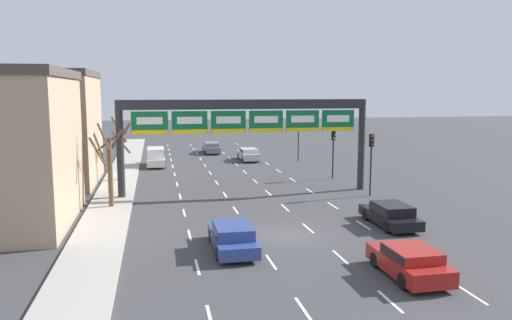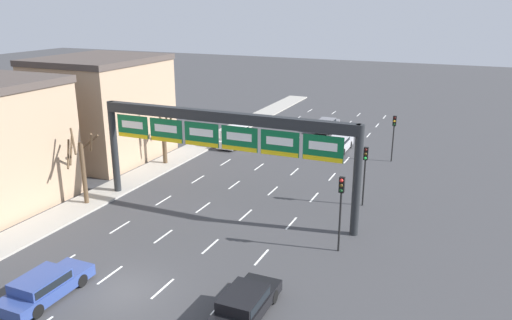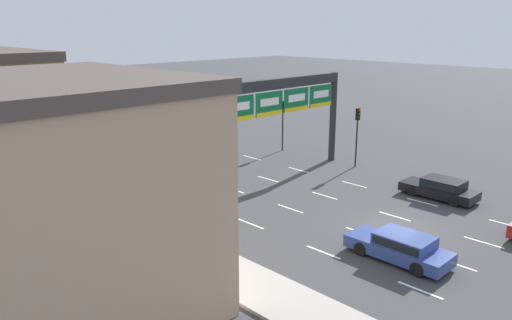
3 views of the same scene
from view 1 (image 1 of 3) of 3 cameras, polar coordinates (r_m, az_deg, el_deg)
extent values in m
plane|color=#3D3D3F|center=(26.95, 3.22, -8.56)|extent=(220.00, 220.00, 0.00)
cube|color=#A8A399|center=(26.29, -17.86, -9.19)|extent=(2.80, 110.00, 0.15)
cube|color=white|center=(17.79, -5.29, -17.51)|extent=(0.12, 2.00, 0.01)
cube|color=white|center=(22.40, -6.71, -12.06)|extent=(0.12, 2.00, 0.01)
cube|color=white|center=(27.14, -7.61, -8.49)|extent=(0.12, 2.00, 0.01)
cube|color=white|center=(31.96, -8.22, -5.99)|extent=(0.12, 2.00, 0.01)
cube|color=white|center=(36.83, -8.67, -4.14)|extent=(0.12, 2.00, 0.01)
cube|color=white|center=(41.73, -9.02, -2.73)|extent=(0.12, 2.00, 0.01)
cube|color=white|center=(46.65, -9.29, -1.61)|extent=(0.12, 2.00, 0.01)
cube|color=white|center=(51.59, -9.51, -0.71)|extent=(0.12, 2.00, 0.01)
cube|color=white|center=(56.53, -9.69, 0.03)|extent=(0.12, 2.00, 0.01)
cube|color=white|center=(61.49, -9.84, 0.66)|extent=(0.12, 2.00, 0.01)
cube|color=white|center=(66.45, -9.97, 1.19)|extent=(0.12, 2.00, 0.01)
cube|color=white|center=(71.42, -10.08, 1.65)|extent=(0.12, 2.00, 0.01)
cube|color=white|center=(18.40, 5.43, -16.62)|extent=(0.12, 2.00, 0.01)
cube|color=white|center=(22.88, 1.73, -11.57)|extent=(0.12, 2.00, 0.01)
cube|color=white|center=(27.54, -0.67, -8.18)|extent=(0.12, 2.00, 0.01)
cube|color=white|center=(32.30, -2.34, -5.76)|extent=(0.12, 2.00, 0.01)
cube|color=white|center=(37.12, -3.57, -3.97)|extent=(0.12, 2.00, 0.01)
cube|color=white|center=(41.99, -4.51, -2.59)|extent=(0.12, 2.00, 0.01)
cube|color=white|center=(46.88, -5.26, -1.49)|extent=(0.12, 2.00, 0.01)
cube|color=white|center=(51.80, -5.86, -0.61)|extent=(0.12, 2.00, 0.01)
cube|color=white|center=(56.73, -6.36, 0.13)|extent=(0.12, 2.00, 0.01)
cube|color=white|center=(61.67, -6.78, 0.74)|extent=(0.12, 2.00, 0.01)
cube|color=white|center=(66.62, -7.13, 1.27)|extent=(0.12, 2.00, 0.01)
cube|color=white|center=(71.57, -7.44, 1.72)|extent=(0.12, 2.00, 0.01)
cube|color=white|center=(19.54, 15.08, -15.35)|extent=(0.12, 2.00, 0.01)
cube|color=white|center=(23.81, 9.63, -10.89)|extent=(0.12, 2.00, 0.01)
cube|color=white|center=(28.32, 5.97, -7.76)|extent=(0.12, 2.00, 0.01)
cube|color=white|center=(32.97, 3.36, -5.49)|extent=(0.12, 2.00, 0.01)
cube|color=white|center=(37.71, 1.41, -3.77)|extent=(0.12, 2.00, 0.01)
cube|color=white|center=(42.50, -0.09, -2.43)|extent=(0.12, 2.00, 0.01)
cube|color=white|center=(47.35, -1.28, -1.37)|extent=(0.12, 2.00, 0.01)
cube|color=white|center=(52.22, -2.25, -0.50)|extent=(0.12, 2.00, 0.01)
cube|color=white|center=(57.11, -3.06, 0.21)|extent=(0.12, 2.00, 0.01)
cube|color=white|center=(62.02, -3.74, 0.82)|extent=(0.12, 2.00, 0.01)
cube|color=white|center=(66.94, -4.31, 1.34)|extent=(0.12, 2.00, 0.01)
cube|color=white|center=(71.88, -4.81, 1.78)|extent=(0.12, 2.00, 0.01)
cube|color=white|center=(21.15, 23.35, -13.91)|extent=(0.12, 2.00, 0.01)
cube|color=white|center=(25.14, 16.77, -10.10)|extent=(0.12, 2.00, 0.01)
cube|color=white|center=(29.45, 12.15, -7.29)|extent=(0.12, 2.00, 0.01)
cube|color=white|center=(33.94, 8.77, -5.18)|extent=(0.12, 2.00, 0.01)
cube|color=white|center=(38.56, 6.21, -3.55)|extent=(0.12, 2.00, 0.01)
cube|color=white|center=(43.27, 4.20, -2.27)|extent=(0.12, 2.00, 0.01)
cube|color=white|center=(48.03, 2.60, -1.24)|extent=(0.12, 2.00, 0.01)
cube|color=white|center=(52.84, 1.28, -0.40)|extent=(0.12, 2.00, 0.01)
cube|color=white|center=(57.68, 0.19, 0.30)|extent=(0.12, 2.00, 0.01)
cube|color=white|center=(62.54, -0.74, 0.90)|extent=(0.12, 2.00, 0.01)
cube|color=white|center=(67.43, -1.53, 1.40)|extent=(0.12, 2.00, 0.01)
cube|color=white|center=(72.33, -2.21, 1.84)|extent=(0.12, 2.00, 0.01)
cylinder|color=#232628|center=(36.34, -15.26, 1.10)|extent=(0.52, 0.52, 7.01)
cylinder|color=#232628|center=(39.49, 11.95, 1.73)|extent=(0.52, 0.52, 7.01)
cube|color=#232628|center=(36.63, -1.09, 6.38)|extent=(18.10, 0.60, 0.70)
cube|color=#0C6033|center=(35.75, -12.06, 4.18)|extent=(2.53, 0.08, 1.59)
cube|color=white|center=(35.70, -12.06, 4.41)|extent=(1.77, 0.02, 0.51)
cube|color=yellow|center=(35.75, -12.03, 3.14)|extent=(2.48, 0.02, 0.29)
cube|color=#0C6033|center=(35.83, -7.59, 4.29)|extent=(2.53, 0.08, 1.59)
cube|color=white|center=(35.78, -7.59, 4.52)|extent=(1.77, 0.02, 0.51)
cube|color=yellow|center=(35.83, -7.57, 3.25)|extent=(2.48, 0.02, 0.29)
cube|color=#0C6033|center=(36.12, -3.17, 4.38)|extent=(2.53, 0.08, 1.59)
cube|color=white|center=(36.07, -3.16, 4.60)|extent=(1.77, 0.02, 0.51)
cube|color=yellow|center=(36.13, -3.15, 3.35)|extent=(2.48, 0.02, 0.29)
cube|color=#0C6033|center=(36.63, 1.16, 4.44)|extent=(2.53, 0.08, 1.59)
cube|color=white|center=(36.58, 1.17, 4.66)|extent=(1.77, 0.02, 0.51)
cube|color=yellow|center=(36.63, 1.17, 3.42)|extent=(2.48, 0.02, 0.29)
cube|color=#0C6033|center=(37.34, 5.34, 4.47)|extent=(2.53, 0.08, 1.59)
cube|color=white|center=(37.28, 5.37, 4.69)|extent=(1.77, 0.02, 0.51)
cube|color=yellow|center=(37.34, 5.35, 3.47)|extent=(2.48, 0.02, 0.29)
cube|color=#0C6033|center=(38.23, 9.35, 4.48)|extent=(2.53, 0.08, 1.59)
cube|color=white|center=(38.18, 9.38, 4.69)|extent=(1.77, 0.02, 0.51)
cube|color=yellow|center=(38.23, 9.36, 3.50)|extent=(2.48, 0.02, 0.29)
cube|color=tan|center=(44.23, -23.68, 3.02)|extent=(9.01, 10.41, 8.75)
cube|color=#4C423D|center=(44.13, -24.01, 9.01)|extent=(9.19, 10.62, 0.50)
cube|color=#B7B7BC|center=(55.20, -0.89, 0.54)|extent=(1.83, 4.77, 0.71)
cube|color=#B7B7BC|center=(54.85, -0.83, 1.10)|extent=(1.69, 2.48, 0.44)
cube|color=black|center=(54.85, -0.83, 1.10)|extent=(1.72, 2.28, 0.31)
cylinder|color=black|center=(56.48, -1.98, 0.47)|extent=(0.22, 0.66, 0.66)
cylinder|color=black|center=(56.78, -0.33, 0.51)|extent=(0.22, 0.66, 0.66)
cylinder|color=black|center=(53.69, -1.48, 0.08)|extent=(0.22, 0.66, 0.66)
cylinder|color=black|center=(54.00, 0.26, 0.13)|extent=(0.22, 0.66, 0.66)
cube|color=maroon|center=(22.00, 17.01, -11.27)|extent=(1.92, 4.22, 0.67)
cube|color=maroon|center=(21.62, 17.39, -10.11)|extent=(1.76, 2.20, 0.42)
cube|color=black|center=(21.62, 17.39, -10.11)|extent=(1.80, 2.02, 0.30)
cylinder|color=black|center=(22.76, 13.48, -11.04)|extent=(0.22, 0.66, 0.66)
cylinder|color=black|center=(23.52, 17.40, -10.56)|extent=(0.22, 0.66, 0.66)
cylinder|color=black|center=(20.63, 16.51, -13.16)|extent=(0.22, 0.66, 0.66)
cylinder|color=black|center=(21.47, 20.72, -12.51)|extent=(0.22, 0.66, 0.66)
cube|color=navy|center=(24.44, -2.75, -9.08)|extent=(1.87, 4.81, 0.59)
cube|color=navy|center=(24.01, -2.65, -8.01)|extent=(1.72, 2.50, 0.52)
cube|color=black|center=(24.01, -2.65, -8.01)|extent=(1.76, 2.30, 0.38)
cylinder|color=black|center=(25.76, -5.12, -8.60)|extent=(0.22, 0.66, 0.66)
cylinder|color=black|center=(25.99, -1.36, -8.42)|extent=(0.22, 0.66, 0.66)
cylinder|color=black|center=(23.02, -4.31, -10.61)|extent=(0.22, 0.66, 0.66)
cylinder|color=black|center=(23.28, -0.10, -10.38)|extent=(0.22, 0.66, 0.66)
cube|color=silver|center=(51.88, -11.36, -0.08)|extent=(1.80, 4.83, 0.73)
cube|color=silver|center=(51.72, -11.39, 0.83)|extent=(1.65, 3.38, 0.95)
cube|color=black|center=(51.72, -11.39, 0.83)|extent=(1.69, 3.11, 0.68)
cylinder|color=black|center=(53.35, -12.23, -0.15)|extent=(0.22, 0.66, 0.66)
cylinder|color=black|center=(53.35, -10.49, -0.10)|extent=(0.22, 0.66, 0.66)
cylinder|color=black|center=(50.48, -12.27, -0.60)|extent=(0.22, 0.66, 0.66)
cylinder|color=black|center=(50.48, -10.43, -0.55)|extent=(0.22, 0.66, 0.66)
cube|color=slate|center=(61.97, -5.14, 1.30)|extent=(1.77, 4.89, 0.70)
cube|color=slate|center=(61.61, -5.11, 1.80)|extent=(1.63, 2.54, 0.45)
cube|color=black|center=(61.61, -5.11, 1.80)|extent=(1.67, 2.34, 0.32)
cylinder|color=black|center=(63.36, -6.00, 1.24)|extent=(0.22, 0.66, 0.66)
cylinder|color=black|center=(63.53, -4.57, 1.28)|extent=(0.22, 0.66, 0.66)
cylinder|color=black|center=(60.46, -5.73, 0.92)|extent=(0.22, 0.66, 0.66)
cylinder|color=black|center=(60.64, -4.23, 0.96)|extent=(0.22, 0.66, 0.66)
cube|color=black|center=(29.68, 15.01, -6.32)|extent=(1.82, 4.64, 0.55)
cube|color=black|center=(29.31, 15.29, -5.41)|extent=(1.68, 2.41, 0.55)
cube|color=black|center=(29.31, 15.29, -5.41)|extent=(1.71, 2.22, 0.40)
cylinder|color=black|center=(30.59, 12.45, -6.10)|extent=(0.22, 0.66, 0.66)
cylinder|color=black|center=(31.28, 15.23, -5.88)|extent=(0.22, 0.66, 0.66)
cylinder|color=black|center=(28.15, 14.75, -7.39)|extent=(0.22, 0.66, 0.66)
cylinder|color=black|center=(28.90, 17.71, -7.11)|extent=(0.22, 0.66, 0.66)
cylinder|color=black|center=(44.03, 8.78, 0.07)|extent=(0.12, 0.12, 3.40)
cube|color=black|center=(43.79, 8.84, 2.86)|extent=(0.30, 0.24, 0.90)
sphere|color=#3D0E0C|center=(43.64, 8.91, 3.23)|extent=(0.20, 0.20, 0.20)
sphere|color=#412F0C|center=(43.67, 8.90, 2.84)|extent=(0.20, 0.20, 0.20)
sphere|color=green|center=(43.69, 8.89, 2.45)|extent=(0.20, 0.20, 0.20)
cylinder|color=black|center=(37.29, 12.97, -1.27)|extent=(0.12, 0.12, 3.64)
cube|color=black|center=(37.01, 13.08, 2.20)|extent=(0.30, 0.24, 0.90)
sphere|color=red|center=(36.86, 13.17, 2.65)|extent=(0.20, 0.20, 0.20)
sphere|color=#412F0C|center=(36.89, 13.16, 2.18)|extent=(0.20, 0.20, 0.20)
sphere|color=#0E3515|center=(36.92, 13.14, 1.72)|extent=(0.20, 0.20, 0.20)
cylinder|color=black|center=(54.88, 4.85, 1.62)|extent=(0.12, 0.12, 3.32)
cube|color=black|center=(54.69, 4.88, 3.82)|extent=(0.30, 0.24, 0.90)
sphere|color=#3D0E0C|center=(54.54, 4.92, 4.13)|extent=(0.20, 0.20, 0.20)
sphere|color=gold|center=(54.56, 4.92, 3.81)|extent=(0.20, 0.20, 0.20)
sphere|color=#0E3515|center=(54.58, 4.91, 3.50)|extent=(0.20, 0.20, 0.20)
cylinder|color=brown|center=(43.81, -15.32, 0.17)|extent=(0.38, 0.38, 3.61)
cylinder|color=brown|center=(42.94, -15.17, 1.97)|extent=(1.57, 0.63, 1.99)
cylinder|color=brown|center=(43.75, -15.08, 2.65)|extent=(0.55, 0.71, 1.30)
cylinder|color=brown|center=(43.00, -15.39, 3.38)|extent=(1.28, 0.35, 2.20)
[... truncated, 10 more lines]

